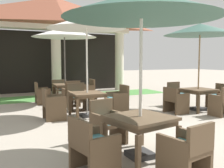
# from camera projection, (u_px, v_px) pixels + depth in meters

# --- Properties ---
(ground_plane) EXTENTS (60.00, 60.00, 0.00)m
(ground_plane) POSITION_uv_depth(u_px,v_px,m) (155.00, 137.00, 5.63)
(ground_plane) COLOR #9E9384
(background_pavilion) EXTENTS (8.24, 2.55, 4.65)m
(background_pavilion) POSITION_uv_depth(u_px,v_px,m) (55.00, 21.00, 12.73)
(background_pavilion) COLOR beige
(background_pavilion) RESTS_ON ground
(lawn_strip) EXTENTS (10.04, 1.92, 0.01)m
(lawn_strip) POSITION_uv_depth(u_px,v_px,m) (65.00, 97.00, 11.77)
(lawn_strip) COLOR #47843D
(lawn_strip) RESTS_ON ground
(patio_table_near_foreground) EXTENTS (0.97, 0.97, 0.71)m
(patio_table_near_foreground) POSITION_uv_depth(u_px,v_px,m) (198.00, 92.00, 8.57)
(patio_table_near_foreground) COLOR brown
(patio_table_near_foreground) RESTS_ON ground
(patio_umbrella_near_foreground) EXTENTS (2.32, 2.32, 2.88)m
(patio_umbrella_near_foreground) POSITION_uv_depth(u_px,v_px,m) (200.00, 30.00, 8.38)
(patio_umbrella_near_foreground) COLOR #2D2D2D
(patio_umbrella_near_foreground) RESTS_ON ground
(patio_chair_near_foreground_north) EXTENTS (0.60, 0.60, 0.85)m
(patio_chair_near_foreground_north) POSITION_uv_depth(u_px,v_px,m) (177.00, 95.00, 9.45)
(patio_chair_near_foreground_north) COLOR brown
(patio_chair_near_foreground_north) RESTS_ON ground
(patio_chair_near_foreground_west) EXTENTS (0.56, 0.65, 0.81)m
(patio_chair_near_foreground_west) POSITION_uv_depth(u_px,v_px,m) (175.00, 100.00, 8.14)
(patio_chair_near_foreground_west) COLOR brown
(patio_chair_near_foreground_west) RESTS_ON ground
(patio_chair_near_foreground_east) EXTENTS (0.55, 0.62, 0.83)m
(patio_chair_near_foreground_east) POSITION_uv_depth(u_px,v_px,m) (218.00, 96.00, 9.05)
(patio_chair_near_foreground_east) COLOR brown
(patio_chair_near_foreground_east) RESTS_ON ground
(patio_chair_near_foreground_south) EXTENTS (0.64, 0.53, 0.89)m
(patio_chair_near_foreground_south) POSITION_uv_depth(u_px,v_px,m) (223.00, 102.00, 7.73)
(patio_chair_near_foreground_south) COLOR brown
(patio_chair_near_foreground_south) RESTS_ON ground
(patio_table_mid_left) EXTENTS (0.95, 0.95, 0.71)m
(patio_table_mid_left) POSITION_uv_depth(u_px,v_px,m) (87.00, 96.00, 7.64)
(patio_table_mid_left) COLOR brown
(patio_table_mid_left) RESTS_ON ground
(patio_umbrella_mid_left) EXTENTS (2.27, 2.27, 2.97)m
(patio_umbrella_mid_left) POSITION_uv_depth(u_px,v_px,m) (87.00, 23.00, 7.45)
(patio_umbrella_mid_left) COLOR #2D2D2D
(patio_umbrella_mid_left) RESTS_ON ground
(patio_chair_mid_left_north) EXTENTS (0.63, 0.61, 0.89)m
(patio_chair_mid_left_north) POSITION_uv_depth(u_px,v_px,m) (78.00, 98.00, 8.58)
(patio_chair_mid_left_north) COLOR brown
(patio_chair_mid_left_north) RESTS_ON ground
(patio_chair_mid_left_west) EXTENTS (0.60, 0.62, 0.88)m
(patio_chair_mid_left_west) POSITION_uv_depth(u_px,v_px,m) (53.00, 105.00, 7.26)
(patio_chair_mid_left_west) COLOR brown
(patio_chair_mid_left_west) RESTS_ON ground
(patio_chair_mid_left_east) EXTENTS (0.56, 0.64, 0.89)m
(patio_chair_mid_left_east) POSITION_uv_depth(u_px,v_px,m) (118.00, 100.00, 8.06)
(patio_chair_mid_left_east) COLOR brown
(patio_chair_mid_left_east) RESTS_ON ground
(patio_table_mid_right) EXTENTS (1.13, 1.13, 0.72)m
(patio_table_mid_right) POSITION_uv_depth(u_px,v_px,m) (140.00, 122.00, 4.43)
(patio_table_mid_right) COLOR brown
(patio_table_mid_right) RESTS_ON ground
(patio_umbrella_mid_right) EXTENTS (2.60, 2.60, 2.85)m
(patio_umbrella_mid_right) POSITION_uv_depth(u_px,v_px,m) (141.00, 6.00, 4.25)
(patio_umbrella_mid_right) COLOR #2D2D2D
(patio_umbrella_mid_right) RESTS_ON ground
(patio_chair_mid_right_west) EXTENTS (0.65, 0.72, 0.83)m
(patio_chair_mid_right_west) POSITION_uv_depth(u_px,v_px,m) (92.00, 146.00, 3.88)
(patio_chair_mid_right_west) COLOR brown
(patio_chair_mid_right_west) RESTS_ON ground
(patio_chair_mid_right_south) EXTENTS (0.65, 0.67, 0.82)m
(patio_chair_mid_right_south) POSITION_uv_depth(u_px,v_px,m) (186.00, 151.00, 3.68)
(patio_chair_mid_right_south) COLOR brown
(patio_chair_mid_right_south) RESTS_ON ground
(patio_chair_mid_right_north) EXTENTS (0.65, 0.65, 0.86)m
(patio_chair_mid_right_north) POSITION_uv_depth(u_px,v_px,m) (107.00, 124.00, 5.22)
(patio_chair_mid_right_north) COLOR brown
(patio_chair_mid_right_north) RESTS_ON ground
(patio_table_far_back) EXTENTS (0.89, 0.89, 0.72)m
(patio_table_far_back) POSITION_uv_depth(u_px,v_px,m) (65.00, 87.00, 10.13)
(patio_table_far_back) COLOR brown
(patio_table_far_back) RESTS_ON ground
(patio_umbrella_far_back) EXTENTS (2.45, 2.45, 2.95)m
(patio_umbrella_far_back) POSITION_uv_depth(u_px,v_px,m) (64.00, 33.00, 9.94)
(patio_umbrella_far_back) COLOR #2D2D2D
(patio_umbrella_far_back) RESTS_ON ground
(patio_chair_far_back_west) EXTENTS (0.54, 0.59, 0.82)m
(patio_chair_far_back_west) POSITION_uv_depth(u_px,v_px,m) (42.00, 94.00, 9.80)
(patio_chair_far_back_west) COLOR brown
(patio_chair_far_back_west) RESTS_ON ground
(patio_chair_far_back_east) EXTENTS (0.56, 0.64, 0.88)m
(patio_chair_far_back_east) POSITION_uv_depth(u_px,v_px,m) (87.00, 91.00, 10.51)
(patio_chair_far_back_east) COLOR brown
(patio_chair_far_back_east) RESTS_ON ground
(patio_chair_far_back_south) EXTENTS (0.58, 0.62, 0.93)m
(patio_chair_far_back_south) POSITION_uv_depth(u_px,v_px,m) (71.00, 95.00, 9.33)
(patio_chair_far_back_south) COLOR brown
(patio_chair_far_back_south) RESTS_ON ground
(patio_chair_far_back_north) EXTENTS (0.65, 0.59, 0.82)m
(patio_chair_far_back_north) POSITION_uv_depth(u_px,v_px,m) (60.00, 90.00, 10.97)
(patio_chair_far_back_north) COLOR brown
(patio_chair_far_back_north) RESTS_ON ground
(terracotta_urn) EXTENTS (0.32, 0.32, 0.47)m
(terracotta_urn) POSITION_uv_depth(u_px,v_px,m) (44.00, 97.00, 10.20)
(terracotta_urn) COLOR #9E5633
(terracotta_urn) RESTS_ON ground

